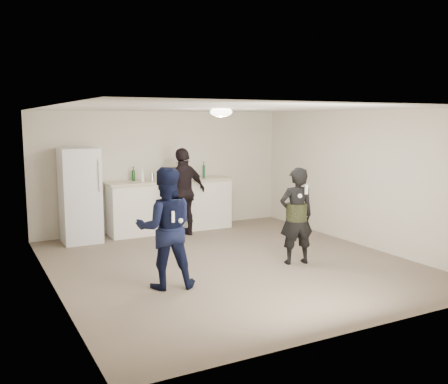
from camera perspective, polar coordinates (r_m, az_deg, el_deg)
name	(u,v)px	position (r m, az deg, el deg)	size (l,w,h in m)	color
floor	(230,263)	(8.24, 0.65, -8.11)	(6.00, 6.00, 0.00)	#6B5B4C
ceiling	(230,108)	(7.91, 0.68, 9.53)	(6.00, 6.00, 0.00)	silver
wall_back	(163,171)	(10.70, -6.98, 2.43)	(6.00, 6.00, 0.00)	beige
wall_front	(362,220)	(5.56, 15.50, -3.15)	(6.00, 6.00, 0.00)	beige
wall_left	(50,200)	(7.12, -19.22, -0.87)	(6.00, 6.00, 0.00)	beige
wall_right	(360,178)	(9.59, 15.30, 1.53)	(6.00, 6.00, 0.00)	beige
counter	(171,206)	(10.51, -6.08, -1.66)	(2.60, 0.56, 1.05)	white
counter_top	(171,181)	(10.43, -6.12, 1.29)	(2.68, 0.64, 0.04)	beige
fridge	(80,195)	(9.86, -16.14, -0.38)	(0.70, 0.70, 1.80)	white
fridge_handle	(99,176)	(9.51, -14.14, 1.82)	(0.02, 0.02, 0.60)	#B6B6BB
ceiling_dome	(221,112)	(8.18, -0.33, 9.14)	(0.36, 0.36, 0.16)	white
shaker	(152,177)	(10.19, -8.22, 1.69)	(0.08, 0.08, 0.17)	silver
man	(166,228)	(6.94, -6.70, -4.10)	(0.82, 0.64, 1.69)	#0F1942
woman	(296,216)	(8.13, 8.27, -2.72)	(0.57, 0.38, 1.57)	black
camo_shorts	(296,212)	(8.12, 8.28, -2.29)	(0.34, 0.34, 0.28)	#2C3317
spectator	(184,192)	(10.03, -4.63, -0.01)	(1.04, 0.43, 1.78)	black
remote_man	(173,217)	(6.64, -5.86, -2.83)	(0.04, 0.04, 0.15)	white
nunchuk_man	(180,221)	(6.72, -5.00, -3.29)	(0.07, 0.07, 0.07)	white
remote_woman	(306,189)	(7.86, 9.41, 0.29)	(0.04, 0.04, 0.15)	white
nunchuk_woman	(300,196)	(7.84, 8.68, -0.45)	(0.07, 0.07, 0.07)	white
bottle_cluster	(165,175)	(10.41, -6.77, 1.99)	(1.55, 0.29, 0.28)	#17512D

